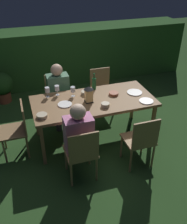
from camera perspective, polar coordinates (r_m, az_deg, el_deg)
The scene contains 23 objects.
ground_plane at distance 4.45m, azimuth 0.00°, elevation -5.81°, with size 16.00×16.00×0.00m, color #26471E.
dining_table at distance 4.06m, azimuth 0.00°, elevation 2.08°, with size 1.95×0.91×0.76m.
chair_side_left_a at distance 3.42m, azimuth -2.69°, elevation -9.06°, with size 0.42×0.40×0.87m.
person_in_pink at distance 3.47m, azimuth -3.62°, elevation -5.14°, with size 0.38×0.47×1.15m.
chair_side_left_b at distance 3.69m, azimuth 10.65°, elevation -6.15°, with size 0.42×0.40×0.87m.
chair_side_right_a at distance 4.80m, azimuth -8.14°, elevation 3.79°, with size 0.42×0.40×0.87m.
person_in_green at distance 4.55m, azimuth -7.82°, elevation 4.37°, with size 0.38×0.47×1.15m.
chair_head_near at distance 4.03m, azimuth -16.83°, elevation -3.40°, with size 0.40×0.42×0.87m.
chair_side_right_b at distance 4.99m, azimuth 1.83°, elevation 5.30°, with size 0.42×0.40×0.87m.
lantern_centerpiece at distance 3.91m, azimuth -1.09°, elevation 4.25°, with size 0.15×0.15×0.27m.
green_bottle_on_table at distance 4.32m, azimuth 0.14°, elevation 6.52°, with size 0.07×0.07×0.29m.
wine_glass_a at distance 4.10m, azimuth -4.71°, elevation 5.04°, with size 0.08×0.08×0.17m.
wine_glass_b at distance 4.17m, azimuth -8.26°, elevation 5.29°, with size 0.08×0.08×0.17m.
wine_glass_c at distance 4.13m, azimuth -10.43°, elevation 4.84°, with size 0.08×0.08×0.17m.
plate_a at distance 4.07m, azimuth 11.86°, elevation 2.45°, with size 0.22×0.22×0.01m, color white.
plate_b at distance 3.92m, azimuth -6.50°, elevation 1.74°, with size 0.22×0.22×0.01m, color white.
plate_c at distance 4.30m, azimuth 9.28°, elevation 4.40°, with size 0.25×0.25×0.01m, color white.
bowl_olives at distance 4.18m, azimuth 4.58°, elevation 4.19°, with size 0.16×0.16×0.04m.
bowl_bread at distance 3.84m, azimuth 2.69°, elevation 1.64°, with size 0.13×0.13×0.06m.
bowl_salad at distance 4.19m, azimuth -1.73°, elevation 4.42°, with size 0.15×0.15×0.06m.
bowl_dip at distance 3.66m, azimuth -11.61°, elevation -0.81°, with size 0.16×0.16×0.05m.
hedge_backdrop at distance 6.35m, azimuth -7.28°, elevation 12.60°, with size 6.20×0.82×1.28m, color #234C1E.
potted_plant_by_hedge at distance 5.69m, azimuth -20.05°, elevation 5.59°, with size 0.48×0.48×0.66m.
Camera 1 is at (-1.08, -3.34, 2.74)m, focal length 40.38 mm.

